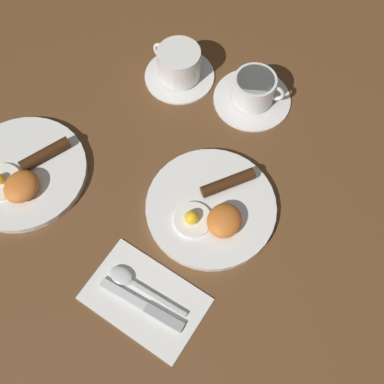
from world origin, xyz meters
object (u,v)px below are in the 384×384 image
breakfast_plate_far (23,173)px  spoon (129,281)px  knife (146,307)px  breakfast_plate_near (212,208)px  teacup_near (254,92)px  teacup_far (179,66)px

breakfast_plate_far → spoon: breakfast_plate_far is taller
breakfast_plate_far → spoon: bearing=-107.3°
breakfast_plate_far → knife: (-0.12, -0.35, -0.00)m
breakfast_plate_near → spoon: (-0.19, 0.07, -0.00)m
teacup_near → breakfast_plate_near: bearing=-173.0°
teacup_far → teacup_near: bearing=-85.6°
knife → spoon: (0.03, 0.05, 0.00)m
knife → spoon: 0.06m
teacup_far → knife: teacup_far is taller
spoon → teacup_near: bearing=-90.5°
breakfast_plate_far → knife: breakfast_plate_far is taller
teacup_far → knife: size_ratio=0.93×
breakfast_plate_far → teacup_far: (0.36, -0.16, 0.02)m
teacup_near → teacup_far: 0.17m
breakfast_plate_near → knife: 0.22m
teacup_near → spoon: teacup_near is taller
breakfast_plate_near → teacup_far: teacup_far is taller
knife → breakfast_plate_far: bearing=-16.6°
teacup_near → knife: (-0.50, -0.01, -0.02)m
teacup_near → teacup_far: size_ratio=1.08×
breakfast_plate_far → spoon: 0.31m
breakfast_plate_near → breakfast_plate_far: bearing=105.2°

